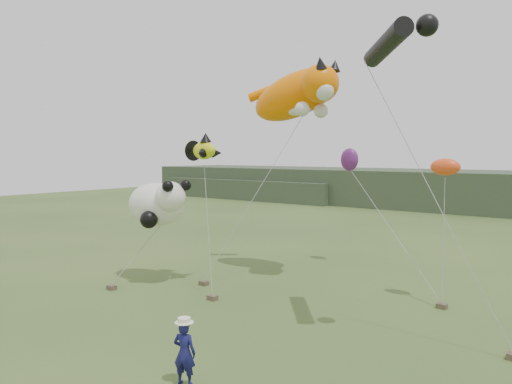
# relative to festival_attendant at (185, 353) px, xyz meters

# --- Properties ---
(ground) EXTENTS (120.00, 120.00, 0.00)m
(ground) POSITION_rel_festival_attendant_xyz_m (-1.16, 1.41, -0.82)
(ground) COLOR #385123
(ground) RESTS_ON ground
(headland) EXTENTS (90.00, 13.00, 4.00)m
(headland) POSITION_rel_festival_attendant_xyz_m (-4.27, 46.10, 1.10)
(headland) COLOR #2D3D28
(headland) RESTS_ON ground
(festival_attendant) EXTENTS (0.69, 0.57, 1.64)m
(festival_attendant) POSITION_rel_festival_attendant_xyz_m (0.00, 0.00, 0.00)
(festival_attendant) COLOR #14154D
(festival_attendant) RESTS_ON ground
(sandbag_anchors) EXTENTS (15.58, 6.32, 0.19)m
(sandbag_anchors) POSITION_rel_festival_attendant_xyz_m (-2.01, 6.90, -0.73)
(sandbag_anchors) COLOR brown
(sandbag_anchors) RESTS_ON ground
(cat_kite) EXTENTS (6.05, 3.23, 3.43)m
(cat_kite) POSITION_rel_festival_attendant_xyz_m (-3.95, 11.53, 7.86)
(cat_kite) COLOR orange
(cat_kite) RESTS_ON ground
(fish_kite) EXTENTS (2.48, 1.66, 1.25)m
(fish_kite) POSITION_rel_festival_attendant_xyz_m (-6.88, 7.65, 5.18)
(fish_kite) COLOR #D0DD11
(fish_kite) RESTS_ON ground
(panda_kite) EXTENTS (3.56, 2.30, 2.21)m
(panda_kite) POSITION_rel_festival_attendant_xyz_m (-8.54, 6.66, 2.73)
(panda_kite) COLOR white
(panda_kite) RESTS_ON ground
(misc_kites) EXTENTS (7.22, 4.65, 1.20)m
(misc_kites) POSITION_rel_festival_attendant_xyz_m (-0.80, 13.67, 4.63)
(misc_kites) COLOR #EF4A1A
(misc_kites) RESTS_ON ground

